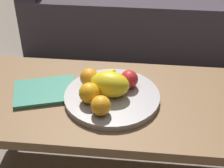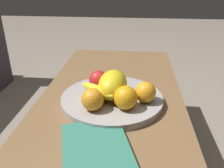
{
  "view_description": "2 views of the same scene",
  "coord_description": "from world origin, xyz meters",
  "px_view_note": "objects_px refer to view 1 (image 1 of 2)",
  "views": [
    {
      "loc": [
        0.08,
        -1.06,
        1.21
      ],
      "look_at": [
        -0.03,
        -0.01,
        0.47
      ],
      "focal_mm": 54.12,
      "sensor_mm": 36.0,
      "label": 1
    },
    {
      "loc": [
        -0.81,
        -0.08,
        0.84
      ],
      "look_at": [
        -0.03,
        -0.01,
        0.47
      ],
      "focal_mm": 38.45,
      "sensor_mm": 36.0,
      "label": 2
    }
  ],
  "objects_px": {
    "orange_left": "(89,77)",
    "banana_bunch": "(105,83)",
    "orange_right": "(101,106)",
    "magazine": "(45,91)",
    "fruit_bowl": "(112,97)",
    "orange_front": "(89,93)",
    "coffee_table": "(121,107)",
    "melon_large_front": "(110,84)",
    "apple_front": "(129,79)"
  },
  "relations": [
    {
      "from": "coffee_table",
      "to": "orange_left",
      "type": "bearing_deg",
      "value": 160.19
    },
    {
      "from": "orange_front",
      "to": "banana_bunch",
      "type": "xyz_separation_m",
      "value": [
        0.05,
        0.09,
        -0.01
      ]
    },
    {
      "from": "orange_left",
      "to": "melon_large_front",
      "type": "bearing_deg",
      "value": -33.07
    },
    {
      "from": "apple_front",
      "to": "banana_bunch",
      "type": "bearing_deg",
      "value": -166.19
    },
    {
      "from": "banana_bunch",
      "to": "melon_large_front",
      "type": "bearing_deg",
      "value": -59.12
    },
    {
      "from": "orange_right",
      "to": "orange_left",
      "type": "bearing_deg",
      "value": 111.91
    },
    {
      "from": "melon_large_front",
      "to": "magazine",
      "type": "bearing_deg",
      "value": 175.74
    },
    {
      "from": "coffee_table",
      "to": "fruit_bowl",
      "type": "bearing_deg",
      "value": -167.82
    },
    {
      "from": "melon_large_front",
      "to": "orange_left",
      "type": "bearing_deg",
      "value": 146.93
    },
    {
      "from": "fruit_bowl",
      "to": "melon_large_front",
      "type": "height_order",
      "value": "melon_large_front"
    },
    {
      "from": "orange_front",
      "to": "orange_right",
      "type": "bearing_deg",
      "value": -51.98
    },
    {
      "from": "fruit_bowl",
      "to": "orange_front",
      "type": "distance_m",
      "value": 0.11
    },
    {
      "from": "magazine",
      "to": "orange_left",
      "type": "bearing_deg",
      "value": -4.74
    },
    {
      "from": "melon_large_front",
      "to": "apple_front",
      "type": "height_order",
      "value": "melon_large_front"
    },
    {
      "from": "orange_front",
      "to": "magazine",
      "type": "distance_m",
      "value": 0.21
    },
    {
      "from": "orange_front",
      "to": "banana_bunch",
      "type": "relative_size",
      "value": 0.5
    },
    {
      "from": "coffee_table",
      "to": "apple_front",
      "type": "height_order",
      "value": "apple_front"
    },
    {
      "from": "coffee_table",
      "to": "orange_right",
      "type": "distance_m",
      "value": 0.18
    },
    {
      "from": "coffee_table",
      "to": "melon_large_front",
      "type": "distance_m",
      "value": 0.13
    },
    {
      "from": "fruit_bowl",
      "to": "orange_front",
      "type": "xyz_separation_m",
      "value": [
        -0.08,
        -0.05,
        0.05
      ]
    },
    {
      "from": "orange_front",
      "to": "apple_front",
      "type": "height_order",
      "value": "orange_front"
    },
    {
      "from": "apple_front",
      "to": "orange_left",
      "type": "bearing_deg",
      "value": -178.21
    },
    {
      "from": "orange_front",
      "to": "orange_right",
      "type": "distance_m",
      "value": 0.08
    },
    {
      "from": "melon_large_front",
      "to": "orange_right",
      "type": "bearing_deg",
      "value": -99.67
    },
    {
      "from": "orange_front",
      "to": "magazine",
      "type": "xyz_separation_m",
      "value": [
        -0.19,
        0.07,
        -0.06
      ]
    },
    {
      "from": "orange_left",
      "to": "banana_bunch",
      "type": "relative_size",
      "value": 0.47
    },
    {
      "from": "orange_front",
      "to": "magazine",
      "type": "bearing_deg",
      "value": 160.36
    },
    {
      "from": "orange_left",
      "to": "orange_front",
      "type": "bearing_deg",
      "value": -80.45
    },
    {
      "from": "orange_front",
      "to": "melon_large_front",
      "type": "bearing_deg",
      "value": 34.53
    },
    {
      "from": "coffee_table",
      "to": "magazine",
      "type": "xyz_separation_m",
      "value": [
        -0.31,
        0.01,
        0.05
      ]
    },
    {
      "from": "orange_front",
      "to": "orange_right",
      "type": "height_order",
      "value": "orange_front"
    },
    {
      "from": "coffee_table",
      "to": "orange_right",
      "type": "relative_size",
      "value": 16.18
    },
    {
      "from": "orange_right",
      "to": "orange_front",
      "type": "bearing_deg",
      "value": 128.02
    },
    {
      "from": "fruit_bowl",
      "to": "magazine",
      "type": "bearing_deg",
      "value": 176.64
    },
    {
      "from": "orange_left",
      "to": "banana_bunch",
      "type": "distance_m",
      "value": 0.07
    },
    {
      "from": "melon_large_front",
      "to": "orange_front",
      "type": "xyz_separation_m",
      "value": [
        -0.07,
        -0.05,
        -0.01
      ]
    },
    {
      "from": "orange_right",
      "to": "banana_bunch",
      "type": "xyz_separation_m",
      "value": [
        -0.0,
        0.16,
        -0.01
      ]
    },
    {
      "from": "melon_large_front",
      "to": "banana_bunch",
      "type": "relative_size",
      "value": 0.96
    },
    {
      "from": "orange_front",
      "to": "fruit_bowl",
      "type": "bearing_deg",
      "value": 33.63
    },
    {
      "from": "fruit_bowl",
      "to": "orange_right",
      "type": "height_order",
      "value": "orange_right"
    },
    {
      "from": "banana_bunch",
      "to": "orange_front",
      "type": "bearing_deg",
      "value": -117.95
    },
    {
      "from": "orange_right",
      "to": "magazine",
      "type": "xyz_separation_m",
      "value": [
        -0.25,
        0.14,
        -0.05
      ]
    },
    {
      "from": "fruit_bowl",
      "to": "magazine",
      "type": "distance_m",
      "value": 0.27
    },
    {
      "from": "orange_left",
      "to": "apple_front",
      "type": "distance_m",
      "value": 0.16
    },
    {
      "from": "fruit_bowl",
      "to": "orange_right",
      "type": "distance_m",
      "value": 0.13
    },
    {
      "from": "coffee_table",
      "to": "banana_bunch",
      "type": "bearing_deg",
      "value": 156.08
    },
    {
      "from": "fruit_bowl",
      "to": "apple_front",
      "type": "distance_m",
      "value": 0.1
    },
    {
      "from": "melon_large_front",
      "to": "magazine",
      "type": "distance_m",
      "value": 0.27
    },
    {
      "from": "fruit_bowl",
      "to": "magazine",
      "type": "height_order",
      "value": "fruit_bowl"
    },
    {
      "from": "orange_front",
      "to": "apple_front",
      "type": "bearing_deg",
      "value": 38.51
    }
  ]
}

